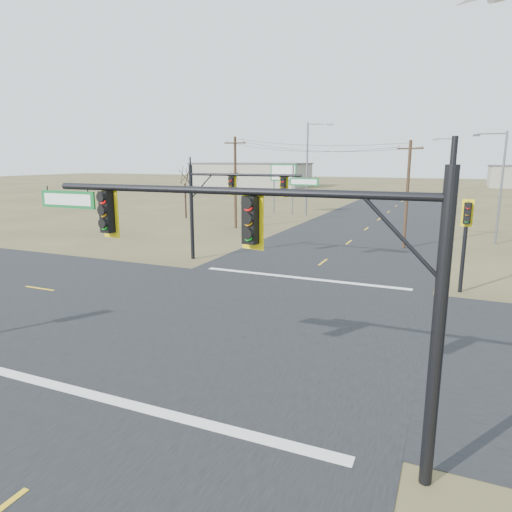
{
  "coord_description": "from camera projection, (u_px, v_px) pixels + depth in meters",
  "views": [
    {
      "loc": [
        7.57,
        -16.62,
        6.66
      ],
      "look_at": [
        -0.05,
        1.0,
        2.58
      ],
      "focal_mm": 32.0,
      "sensor_mm": 36.0,
      "label": 1
    }
  ],
  "objects": [
    {
      "name": "mast_arm_far",
      "position": [
        234.0,
        193.0,
        28.97
      ],
      "size": [
        8.83,
        0.51,
        6.3
      ],
      "rotation": [
        0.0,
        0.0,
        0.21
      ],
      "color": "black",
      "rests_on": "ground"
    },
    {
      "name": "highway_sign",
      "position": [
        283.0,
        179.0,
        55.61
      ],
      "size": [
        3.24,
        0.33,
        6.09
      ],
      "rotation": [
        0.0,
        0.0,
        0.08
      ],
      "color": "slate",
      "rests_on": "ground"
    },
    {
      "name": "road_ew",
      "position": [
        248.0,
        320.0,
        19.24
      ],
      "size": [
        160.0,
        14.0,
        0.02
      ],
      "primitive_type": "cube",
      "color": "black",
      "rests_on": "ground"
    },
    {
      "name": "bare_tree_b",
      "position": [
        234.0,
        175.0,
        62.68
      ],
      "size": [
        2.4,
        2.4,
        5.7
      ],
      "rotation": [
        0.0,
        0.0,
        -0.08
      ],
      "color": "black",
      "rests_on": "ground"
    },
    {
      "name": "utility_pole_far",
      "position": [
        235.0,
        181.0,
        44.18
      ],
      "size": [
        2.14,
        0.39,
        8.78
      ],
      "rotation": [
        0.0,
        0.0,
        0.13
      ],
      "color": "#422F1C",
      "rests_on": "ground"
    },
    {
      "name": "utility_pole_near",
      "position": [
        407.0,
        193.0,
        33.91
      ],
      "size": [
        1.91,
        0.71,
        8.03
      ],
      "rotation": [
        0.0,
        0.0,
        -0.31
      ],
      "color": "#422F1C",
      "rests_on": "ground"
    },
    {
      "name": "streetlight_a",
      "position": [
        499.0,
        182.0,
        35.66
      ],
      "size": [
        2.47,
        0.37,
        8.8
      ],
      "rotation": [
        0.0,
        0.0,
        0.34
      ],
      "color": "slate",
      "rests_on": "ground"
    },
    {
      "name": "road_ns",
      "position": [
        248.0,
        320.0,
        19.24
      ],
      "size": [
        14.0,
        160.0,
        0.02
      ],
      "primitive_type": "cube",
      "color": "black",
      "rests_on": "ground"
    },
    {
      "name": "mast_arm_near",
      "position": [
        256.0,
        245.0,
        10.11
      ],
      "size": [
        10.33,
        0.49,
        6.57
      ],
      "rotation": [
        0.0,
        0.0,
        -0.17
      ],
      "color": "black",
      "rests_on": "ground"
    },
    {
      "name": "pedestal_signal_ne",
      "position": [
        466.0,
        226.0,
        22.52
      ],
      "size": [
        0.62,
        0.54,
        4.77
      ],
      "rotation": [
        0.0,
        0.0,
        -0.17
      ],
      "color": "black",
      "rests_on": "ground"
    },
    {
      "name": "bare_tree_a",
      "position": [
        185.0,
        175.0,
        51.52
      ],
      "size": [
        3.3,
        3.3,
        6.21
      ],
      "rotation": [
        0.0,
        0.0,
        0.38
      ],
      "color": "black",
      "rests_on": "ground"
    },
    {
      "name": "streetlight_b",
      "position": [
        451.0,
        171.0,
        56.04
      ],
      "size": [
        2.6,
        0.29,
        9.31
      ],
      "rotation": [
        0.0,
        0.0,
        -0.12
      ],
      "color": "slate",
      "rests_on": "ground"
    },
    {
      "name": "stop_bar_near",
      "position": [
        135.0,
        406.0,
        12.5
      ],
      "size": [
        12.0,
        0.4,
        0.01
      ],
      "primitive_type": "cube",
      "color": "silver",
      "rests_on": "road_ns"
    },
    {
      "name": "ground",
      "position": [
        248.0,
        320.0,
        19.24
      ],
      "size": [
        320.0,
        320.0,
        0.0
      ],
      "primitive_type": "plane",
      "color": "brown",
      "rests_on": "ground"
    },
    {
      "name": "stop_bar_far",
      "position": [
        302.0,
        278.0,
        25.97
      ],
      "size": [
        12.0,
        0.4,
        0.01
      ],
      "primitive_type": "cube",
      "color": "silver",
      "rests_on": "road_ns"
    },
    {
      "name": "warehouse_left",
      "position": [
        251.0,
        175.0,
        115.0
      ],
      "size": [
        28.0,
        14.0,
        5.5
      ],
      "primitive_type": "cube",
      "color": "gray",
      "rests_on": "ground"
    },
    {
      "name": "streetlight_c",
      "position": [
        309.0,
        164.0,
        53.74
      ],
      "size": [
        3.03,
        0.37,
        10.84
      ],
      "rotation": [
        0.0,
        0.0,
        -0.18
      ],
      "color": "slate",
      "rests_on": "ground"
    }
  ]
}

